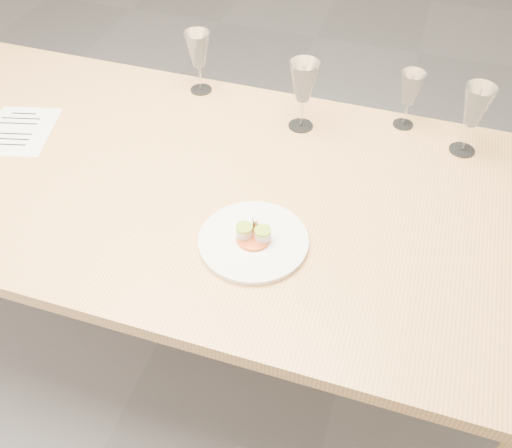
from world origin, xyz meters
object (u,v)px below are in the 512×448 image
(recipe_sheet, at_px, (20,131))
(wine_glass_1, at_px, (304,83))
(dining_table, at_px, (145,185))
(wine_glass_0, at_px, (198,51))
(dinner_plate, at_px, (254,240))
(wine_glass_3, at_px, (476,107))
(wine_glass_2, at_px, (411,89))

(recipe_sheet, height_order, wine_glass_1, wine_glass_1)
(dining_table, bearing_deg, wine_glass_0, 88.33)
(dining_table, distance_m, dinner_plate, 0.44)
(wine_glass_3, bearing_deg, dining_table, -157.38)
(dinner_plate, height_order, wine_glass_2, wine_glass_2)
(wine_glass_3, bearing_deg, wine_glass_0, 175.63)
(recipe_sheet, distance_m, wine_glass_0, 0.61)
(wine_glass_1, relative_size, wine_glass_2, 1.21)
(recipe_sheet, height_order, wine_glass_0, wine_glass_0)
(wine_glass_3, bearing_deg, wine_glass_2, 157.55)
(dining_table, relative_size, recipe_sheet, 8.26)
(recipe_sheet, xyz_separation_m, wine_glass_0, (0.45, 0.38, 0.14))
(dinner_plate, bearing_deg, dining_table, 155.32)
(dining_table, bearing_deg, wine_glass_3, 22.62)
(recipe_sheet, distance_m, wine_glass_1, 0.88)
(dining_table, height_order, dinner_plate, dinner_plate)
(wine_glass_1, bearing_deg, wine_glass_0, 165.69)
(dinner_plate, relative_size, wine_glass_1, 1.25)
(dining_table, xyz_separation_m, wine_glass_1, (0.38, 0.33, 0.22))
(dinner_plate, bearing_deg, recipe_sheet, 164.86)
(recipe_sheet, bearing_deg, wine_glass_2, 4.86)
(wine_glass_0, bearing_deg, dining_table, -91.67)
(dinner_plate, xyz_separation_m, wine_glass_0, (-0.39, 0.61, 0.13))
(dining_table, xyz_separation_m, wine_glass_3, (0.87, 0.36, 0.22))
(wine_glass_0, relative_size, wine_glass_1, 0.94)
(wine_glass_1, bearing_deg, dinner_plate, -88.41)
(dinner_plate, bearing_deg, wine_glass_1, 91.59)
(dining_table, xyz_separation_m, recipe_sheet, (-0.44, 0.04, 0.07))
(recipe_sheet, distance_m, wine_glass_3, 1.35)
(dinner_plate, relative_size, wine_glass_0, 1.34)
(dinner_plate, xyz_separation_m, wine_glass_1, (-0.01, 0.52, 0.14))
(recipe_sheet, bearing_deg, dining_table, -20.15)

